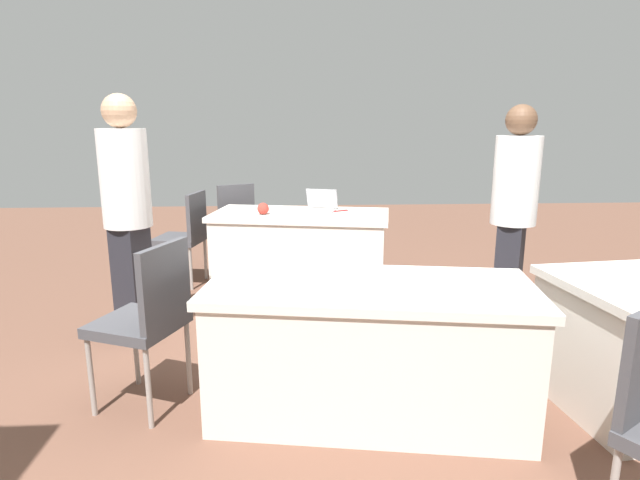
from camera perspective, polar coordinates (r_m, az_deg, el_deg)
ground_plane at (r=3.34m, az=1.28°, el=-16.01°), size 14.40×14.40×0.00m
table_foreground at (r=5.07m, az=-2.15°, el=-1.16°), size 1.81×1.10×0.76m
table_mid_left at (r=2.95m, az=5.40°, el=-11.87°), size 1.87×1.05×0.76m
chair_near_front at (r=5.93m, az=-9.61°, el=2.30°), size 0.59×0.59×0.95m
chair_tucked_left at (r=3.06m, az=-18.55°, el=-7.78°), size 0.57×0.57×0.98m
chair_tucked_right at (r=5.34m, az=-14.67°, el=0.81°), size 0.52×0.52×0.94m
person_presenter at (r=3.96m, az=-20.58°, el=3.43°), size 0.41×0.41×1.81m
person_attendee_standing at (r=4.24m, az=20.68°, el=3.44°), size 0.47×0.47×1.75m
laptop_silver at (r=5.09m, az=-0.07°, el=3.71°), size 0.39×0.38×0.21m
yarn_ball at (r=4.91m, az=-6.33°, el=3.48°), size 0.11×0.11×0.11m
scissors_red at (r=5.07m, az=2.23°, el=3.25°), size 0.17×0.12×0.01m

